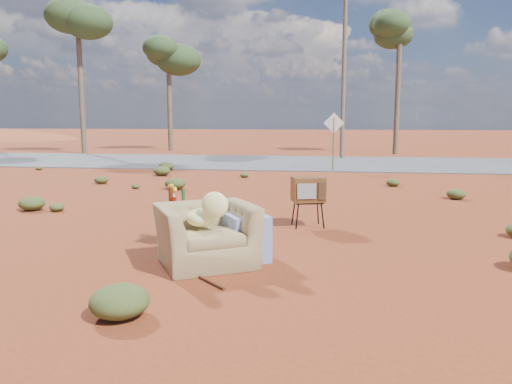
# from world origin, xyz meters

# --- Properties ---
(ground) EXTENTS (140.00, 140.00, 0.00)m
(ground) POSITION_xyz_m (0.00, 0.00, 0.00)
(ground) COLOR maroon
(ground) RESTS_ON ground
(highway) EXTENTS (140.00, 7.00, 0.04)m
(highway) POSITION_xyz_m (0.00, 15.00, 0.02)
(highway) COLOR #565659
(highway) RESTS_ON ground
(armchair) EXTENTS (1.68, 1.59, 1.13)m
(armchair) POSITION_xyz_m (-0.35, -0.36, 0.53)
(armchair) COLOR olive
(armchair) RESTS_ON ground
(tv_unit) EXTENTS (0.68, 0.60, 0.94)m
(tv_unit) POSITION_xyz_m (0.89, 2.16, 0.70)
(tv_unit) COLOR black
(tv_unit) RESTS_ON ground
(side_table) EXTENTS (0.59, 0.59, 0.96)m
(side_table) POSITION_xyz_m (-1.17, 0.50, 0.70)
(side_table) COLOR #331E12
(side_table) RESTS_ON ground
(rusty_bar) EXTENTS (1.00, 1.01, 0.04)m
(rusty_bar) POSITION_xyz_m (-0.47, -0.96, 0.02)
(rusty_bar) COLOR #532416
(rusty_bar) RESTS_ON ground
(road_sign) EXTENTS (0.78, 0.06, 2.19)m
(road_sign) POSITION_xyz_m (1.50, 12.00, 1.50)
(road_sign) COLOR brown
(road_sign) RESTS_ON ground
(eucalyptus_left) EXTENTS (3.20, 3.20, 8.10)m
(eucalyptus_left) POSITION_xyz_m (-12.00, 19.00, 6.92)
(eucalyptus_left) COLOR brown
(eucalyptus_left) RESTS_ON ground
(eucalyptus_near_left) EXTENTS (3.20, 3.20, 6.60)m
(eucalyptus_near_left) POSITION_xyz_m (-8.00, 22.00, 5.45)
(eucalyptus_near_left) COLOR brown
(eucalyptus_near_left) RESTS_ON ground
(eucalyptus_center) EXTENTS (3.20, 3.20, 7.60)m
(eucalyptus_center) POSITION_xyz_m (5.00, 21.00, 6.43)
(eucalyptus_center) COLOR brown
(eucalyptus_center) RESTS_ON ground
(utility_pole_center) EXTENTS (1.40, 0.20, 8.00)m
(utility_pole_center) POSITION_xyz_m (2.00, 17.50, 4.15)
(utility_pole_center) COLOR brown
(utility_pole_center) RESTS_ON ground
(scrub_patch) EXTENTS (17.49, 8.07, 0.33)m
(scrub_patch) POSITION_xyz_m (-0.82, 4.41, 0.14)
(scrub_patch) COLOR #424D22
(scrub_patch) RESTS_ON ground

